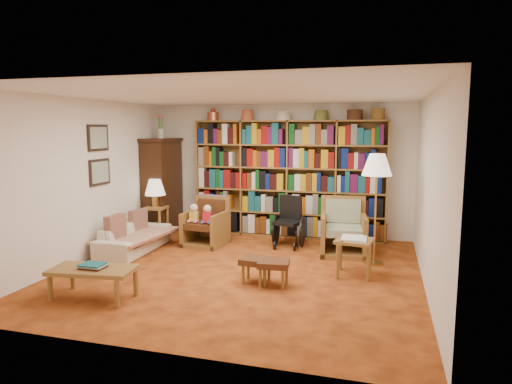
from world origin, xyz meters
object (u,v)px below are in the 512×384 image
(sofa, at_px, (135,237))
(coffee_table, at_px, (93,272))
(armchair_sage, at_px, (344,232))
(floor_lamp, at_px, (377,169))
(side_table_lamp, at_px, (156,215))
(side_table_papers, at_px, (354,245))
(wheelchair, at_px, (289,223))
(armchair_leather, at_px, (207,225))
(footstool_a, at_px, (256,262))
(footstool_b, at_px, (274,265))

(sofa, xyz_separation_m, coffee_table, (0.65, -2.05, 0.09))
(armchair_sage, bearing_deg, floor_lamp, -45.65)
(side_table_lamp, xyz_separation_m, floor_lamp, (3.99, -0.60, 1.01))
(floor_lamp, xyz_separation_m, side_table_papers, (-0.26, -0.65, -1.01))
(side_table_lamp, height_order, armchair_sage, armchair_sage)
(wheelchair, bearing_deg, coffee_table, -119.49)
(armchair_leather, xyz_separation_m, armchair_sage, (2.39, 0.07, 0.00))
(armchair_sage, relative_size, footstool_a, 2.18)
(floor_lamp, height_order, coffee_table, floor_lamp)
(wheelchair, distance_m, floor_lamp, 1.95)
(side_table_papers, bearing_deg, wheelchair, 130.89)
(armchair_leather, bearing_deg, side_table_papers, -22.62)
(footstool_a, distance_m, footstool_b, 0.27)
(armchair_leather, height_order, footstool_b, armchair_leather)
(side_table_papers, distance_m, footstool_b, 1.22)
(side_table_lamp, bearing_deg, floor_lamp, -8.61)
(side_table_lamp, bearing_deg, armchair_leather, -8.38)
(armchair_sage, distance_m, side_table_papers, 1.19)
(footstool_a, bearing_deg, floor_lamp, 41.03)
(side_table_lamp, height_order, armchair_leather, armchair_leather)
(armchair_sage, height_order, wheelchair, armchair_sage)
(armchair_leather, distance_m, floor_lamp, 3.12)
(armchair_leather, xyz_separation_m, footstool_a, (1.40, -1.74, -0.08))
(side_table_papers, distance_m, footstool_a, 1.40)
(sofa, height_order, footstool_a, sofa)
(footstool_b, bearing_deg, side_table_lamp, 144.29)
(wheelchair, height_order, side_table_papers, wheelchair)
(wheelchair, xyz_separation_m, footstool_b, (0.23, -2.12, -0.12))
(side_table_papers, bearing_deg, armchair_leather, 157.38)
(armchair_sage, bearing_deg, armchair_leather, -178.34)
(armchair_sage, xyz_separation_m, coffee_table, (-2.74, -2.90, -0.02))
(footstool_a, distance_m, coffee_table, 2.06)
(floor_lamp, distance_m, footstool_a, 2.30)
(footstool_a, relative_size, coffee_table, 0.40)
(wheelchair, bearing_deg, side_table_papers, -49.11)
(side_table_lamp, bearing_deg, coffee_table, -75.99)
(footstool_a, bearing_deg, footstool_b, -15.88)
(side_table_lamp, bearing_deg, side_table_papers, -18.65)
(floor_lamp, relative_size, side_table_papers, 3.06)
(armchair_sage, distance_m, footstool_a, 2.07)
(sofa, height_order, coffee_table, sofa)
(floor_lamp, relative_size, coffee_table, 1.59)
(side_table_papers, bearing_deg, armchair_sage, 101.72)
(wheelchair, relative_size, floor_lamp, 0.52)
(footstool_b, bearing_deg, side_table_papers, 36.28)
(side_table_papers, height_order, footstool_b, side_table_papers)
(side_table_papers, xyz_separation_m, coffee_table, (-2.98, -1.73, -0.11))
(floor_lamp, bearing_deg, armchair_leather, 171.30)
(armchair_sage, height_order, footstool_a, armchair_sage)
(floor_lamp, bearing_deg, coffee_table, -143.63)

